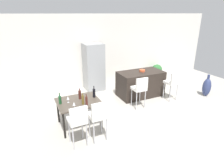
{
  "coord_description": "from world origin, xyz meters",
  "views": [
    {
      "loc": [
        -3.37,
        -4.39,
        2.92
      ],
      "look_at": [
        -1.04,
        0.56,
        0.85
      ],
      "focal_mm": 30.16,
      "sensor_mm": 36.0,
      "label": 1
    }
  ],
  "objects": [
    {
      "name": "wine_glass_middle",
      "position": [
        -2.52,
        0.08,
        0.86
      ],
      "size": [
        0.07,
        0.07,
        0.17
      ],
      "color": "silver",
      "rests_on": "dining_table"
    },
    {
      "name": "wine_glass_inner",
      "position": [
        -2.47,
        -0.31,
        0.86
      ],
      "size": [
        0.07,
        0.07,
        0.17
      ],
      "color": "silver",
      "rests_on": "dining_table"
    },
    {
      "name": "dining_table",
      "position": [
        -2.27,
        0.05,
        0.67
      ],
      "size": [
        1.1,
        0.92,
        0.74
      ],
      "color": "#4C4238",
      "rests_on": "ground_plane"
    },
    {
      "name": "ground_plane",
      "position": [
        0.0,
        0.0,
        0.0
      ],
      "size": [
        10.0,
        10.0,
        0.0
      ],
      "primitive_type": "plane",
      "color": "#ADA89E"
    },
    {
      "name": "wine_glass_corner",
      "position": [
        -2.69,
        0.33,
        0.86
      ],
      "size": [
        0.07,
        0.07,
        0.17
      ],
      "color": "silver",
      "rests_on": "dining_table"
    },
    {
      "name": "dining_chair_near",
      "position": [
        -2.51,
        -0.78,
        0.7
      ],
      "size": [
        0.42,
        0.42,
        1.05
      ],
      "color": "white",
      "rests_on": "ground_plane"
    },
    {
      "name": "refrigerator",
      "position": [
        -0.97,
        2.4,
        0.92
      ],
      "size": [
        0.72,
        0.68,
        1.84
      ],
      "primitive_type": "cube",
      "color": "#939699",
      "rests_on": "ground_plane"
    },
    {
      "name": "fruit_bowl",
      "position": [
        0.42,
        1.08,
        0.96
      ],
      "size": [
        0.2,
        0.2,
        0.07
      ],
      "primitive_type": "cylinder",
      "color": "#C6512D",
      "rests_on": "kitchen_island"
    },
    {
      "name": "bar_chair_middle",
      "position": [
        1.13,
        0.25,
        0.7
      ],
      "size": [
        0.42,
        0.42,
        1.05
      ],
      "color": "white",
      "rests_on": "ground_plane"
    },
    {
      "name": "wine_bottle_near",
      "position": [
        -2.2,
        -0.18,
        0.86
      ],
      "size": [
        0.06,
        0.06,
        0.3
      ],
      "color": "brown",
      "rests_on": "dining_table"
    },
    {
      "name": "kitchen_island",
      "position": [
        0.36,
        1.07,
        0.46
      ],
      "size": [
        1.64,
        0.88,
        0.92
      ],
      "primitive_type": "cube",
      "color": "black",
      "rests_on": "ground_plane"
    },
    {
      "name": "potted_plant",
      "position": [
        2.15,
        2.39,
        0.4
      ],
      "size": [
        0.48,
        0.48,
        0.67
      ],
      "color": "#38383D",
      "rests_on": "ground_plane"
    },
    {
      "name": "wine_bottle_far",
      "position": [
        -2.15,
        -0.29,
        0.87
      ],
      "size": [
        0.06,
        0.06,
        0.31
      ],
      "color": "#471E19",
      "rests_on": "dining_table"
    },
    {
      "name": "dining_chair_far",
      "position": [
        -2.02,
        -0.78,
        0.7
      ],
      "size": [
        0.4,
        0.4,
        1.05
      ],
      "color": "white",
      "rests_on": "ground_plane"
    },
    {
      "name": "back_wall",
      "position": [
        0.0,
        2.84,
        1.45
      ],
      "size": [
        10.0,
        0.12,
        2.9
      ],
      "primitive_type": "cube",
      "color": "silver",
      "rests_on": "ground_plane"
    },
    {
      "name": "wine_bottle_left",
      "position": [
        -2.19,
        0.16,
        0.86
      ],
      "size": [
        0.07,
        0.07,
        0.3
      ],
      "color": "#471E19",
      "rests_on": "dining_table"
    },
    {
      "name": "wine_bottle_end",
      "position": [
        -1.8,
        0.1,
        0.87
      ],
      "size": [
        0.08,
        0.08,
        0.33
      ],
      "color": "black",
      "rests_on": "dining_table"
    },
    {
      "name": "bar_chair_left",
      "position": [
        -0.21,
        0.25,
        0.7
      ],
      "size": [
        0.41,
        0.41,
        1.05
      ],
      "color": "white",
      "rests_on": "ground_plane"
    },
    {
      "name": "floor_vase",
      "position": [
        2.56,
        -0.02,
        0.35
      ],
      "size": [
        0.3,
        0.3,
        0.82
      ],
      "color": "navy",
      "rests_on": "ground_plane"
    },
    {
      "name": "wine_bottle_right",
      "position": [
        -2.73,
        0.09,
        0.85
      ],
      "size": [
        0.07,
        0.07,
        0.3
      ],
      "color": "#194723",
      "rests_on": "dining_table"
    }
  ]
}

